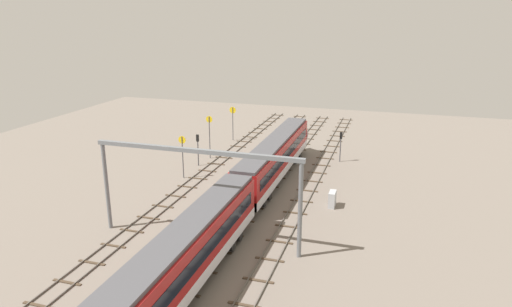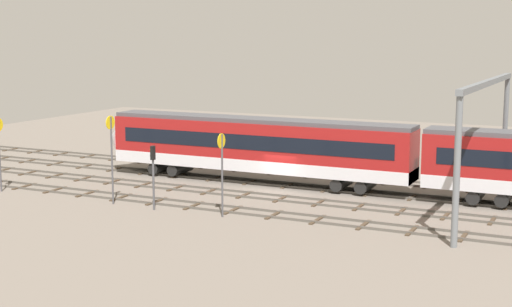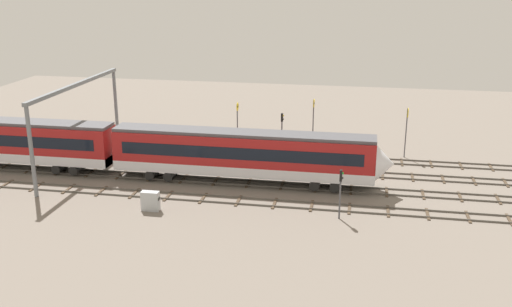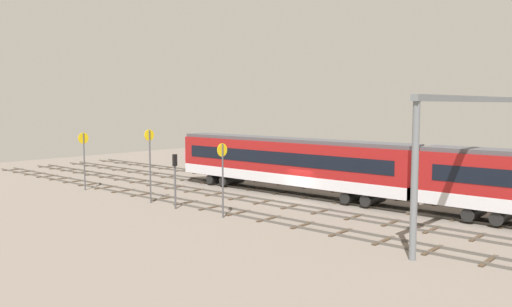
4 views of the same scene
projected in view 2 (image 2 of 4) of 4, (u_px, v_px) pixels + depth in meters
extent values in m
plane|color=slate|center=(276.00, 191.00, 54.14)|extent=(94.42, 94.42, 0.00)
cube|color=#59544C|center=(314.00, 173.00, 60.70)|extent=(78.42, 0.07, 0.16)
cube|color=#59544C|center=(307.00, 176.00, 59.43)|extent=(78.42, 0.07, 0.16)
cube|color=#473828|center=(471.00, 189.00, 54.67)|extent=(0.24, 2.40, 0.08)
cube|color=#473828|center=(428.00, 185.00, 56.02)|extent=(0.24, 2.40, 0.08)
cube|color=#473828|center=(387.00, 182.00, 57.37)|extent=(0.24, 2.40, 0.08)
cube|color=#473828|center=(348.00, 178.00, 58.72)|extent=(0.24, 2.40, 0.08)
cube|color=#473828|center=(310.00, 175.00, 60.07)|extent=(0.24, 2.40, 0.08)
cube|color=#473828|center=(274.00, 172.00, 61.42)|extent=(0.24, 2.40, 0.08)
cube|color=#473828|center=(240.00, 169.00, 62.77)|extent=(0.24, 2.40, 0.08)
cube|color=#473828|center=(208.00, 166.00, 64.12)|extent=(0.24, 2.40, 0.08)
cube|color=#473828|center=(176.00, 164.00, 65.47)|extent=(0.24, 2.40, 0.08)
cube|color=#473828|center=(146.00, 161.00, 66.82)|extent=(0.24, 2.40, 0.08)
cube|color=#473828|center=(117.00, 158.00, 68.17)|extent=(0.24, 2.40, 0.08)
cube|color=#473828|center=(89.00, 156.00, 69.52)|extent=(0.24, 2.40, 0.08)
cube|color=#473828|center=(62.00, 154.00, 70.87)|extent=(0.24, 2.40, 0.08)
cube|color=#473828|center=(37.00, 151.00, 72.22)|extent=(0.24, 2.40, 0.08)
cube|color=#473828|center=(12.00, 149.00, 73.57)|extent=(0.24, 2.40, 0.08)
cube|color=#59544C|center=(292.00, 183.00, 56.75)|extent=(78.42, 0.07, 0.16)
cube|color=#59544C|center=(284.00, 186.00, 55.47)|extent=(78.42, 0.07, 0.16)
cube|color=#473828|center=(507.00, 206.00, 49.36)|extent=(0.24, 2.40, 0.08)
cube|color=#473828|center=(459.00, 201.00, 50.71)|extent=(0.24, 2.40, 0.08)
cube|color=#473828|center=(413.00, 197.00, 52.06)|extent=(0.24, 2.40, 0.08)
cube|color=#473828|center=(369.00, 193.00, 53.41)|extent=(0.24, 2.40, 0.08)
cube|color=#473828|center=(328.00, 189.00, 54.76)|extent=(0.24, 2.40, 0.08)
cube|color=#473828|center=(288.00, 185.00, 56.11)|extent=(0.24, 2.40, 0.08)
cube|color=#473828|center=(250.00, 182.00, 57.46)|extent=(0.24, 2.40, 0.08)
cube|color=#473828|center=(214.00, 178.00, 58.81)|extent=(0.24, 2.40, 0.08)
cube|color=#473828|center=(180.00, 175.00, 60.16)|extent=(0.24, 2.40, 0.08)
cube|color=#473828|center=(147.00, 172.00, 61.51)|extent=(0.24, 2.40, 0.08)
cube|color=#473828|center=(116.00, 169.00, 62.86)|extent=(0.24, 2.40, 0.08)
cube|color=#473828|center=(86.00, 166.00, 64.21)|extent=(0.24, 2.40, 0.08)
cube|color=#473828|center=(57.00, 163.00, 65.56)|extent=(0.24, 2.40, 0.08)
cube|color=#473828|center=(29.00, 161.00, 66.91)|extent=(0.24, 2.40, 0.08)
cube|color=#473828|center=(3.00, 158.00, 68.26)|extent=(0.24, 2.40, 0.08)
cube|color=#59544C|center=(267.00, 194.00, 52.79)|extent=(78.42, 0.07, 0.16)
cube|color=#59544C|center=(258.00, 198.00, 51.51)|extent=(78.42, 0.07, 0.16)
cube|color=#473828|center=(492.00, 220.00, 45.53)|extent=(0.24, 2.40, 0.08)
cube|color=#473828|center=(446.00, 216.00, 46.73)|extent=(0.24, 2.40, 0.08)
cube|color=#473828|center=(401.00, 211.00, 47.94)|extent=(0.24, 2.40, 0.08)
cube|color=#473828|center=(359.00, 207.00, 49.14)|extent=(0.24, 2.40, 0.08)
cube|color=#473828|center=(319.00, 203.00, 50.35)|extent=(0.24, 2.40, 0.08)
cube|color=#473828|center=(281.00, 199.00, 51.55)|extent=(0.24, 2.40, 0.08)
cube|color=#473828|center=(244.00, 195.00, 52.76)|extent=(0.24, 2.40, 0.08)
cube|color=#473828|center=(210.00, 191.00, 53.96)|extent=(0.24, 2.40, 0.08)
cube|color=#473828|center=(176.00, 188.00, 55.17)|extent=(0.24, 2.40, 0.08)
cube|color=#473828|center=(144.00, 185.00, 56.37)|extent=(0.24, 2.40, 0.08)
cube|color=#473828|center=(114.00, 181.00, 57.58)|extent=(0.24, 2.40, 0.08)
cube|color=#473828|center=(85.00, 178.00, 58.79)|extent=(0.24, 2.40, 0.08)
cube|color=#473828|center=(56.00, 175.00, 59.99)|extent=(0.24, 2.40, 0.08)
cube|color=#473828|center=(29.00, 173.00, 61.20)|extent=(0.24, 2.40, 0.08)
cube|color=#473828|center=(3.00, 170.00, 62.40)|extent=(0.24, 2.40, 0.08)
cube|color=#59544C|center=(238.00, 207.00, 48.83)|extent=(78.42, 0.07, 0.16)
cube|color=#59544C|center=(228.00, 212.00, 47.55)|extent=(78.42, 0.07, 0.16)
cube|color=#473828|center=(464.00, 236.00, 41.95)|extent=(0.24, 2.40, 0.08)
cube|color=#473828|center=(412.00, 231.00, 43.20)|extent=(0.24, 2.40, 0.08)
cube|color=#473828|center=(363.00, 225.00, 44.45)|extent=(0.24, 2.40, 0.08)
cube|color=#473828|center=(318.00, 220.00, 45.70)|extent=(0.24, 2.40, 0.08)
cube|color=#473828|center=(274.00, 215.00, 46.95)|extent=(0.24, 2.40, 0.08)
cube|color=#473828|center=(233.00, 210.00, 48.20)|extent=(0.24, 2.40, 0.08)
cube|color=#473828|center=(194.00, 206.00, 49.45)|extent=(0.24, 2.40, 0.08)
cube|color=#473828|center=(156.00, 201.00, 50.70)|extent=(0.24, 2.40, 0.08)
cube|color=#473828|center=(121.00, 197.00, 51.95)|extent=(0.24, 2.40, 0.08)
cube|color=#473828|center=(87.00, 194.00, 53.20)|extent=(0.24, 2.40, 0.08)
cube|color=#473828|center=(55.00, 190.00, 54.45)|extent=(0.24, 2.40, 0.08)
cube|color=#473828|center=(24.00, 186.00, 55.70)|extent=(0.24, 2.40, 0.08)
cube|color=maroon|center=(257.00, 146.00, 56.77)|extent=(24.00, 2.90, 3.60)
cube|color=silver|center=(257.00, 163.00, 56.99)|extent=(24.00, 2.94, 0.90)
cube|color=#4C4C51|center=(257.00, 120.00, 56.47)|extent=(24.00, 2.50, 0.30)
cube|color=black|center=(265.00, 138.00, 58.00)|extent=(22.00, 0.04, 1.10)
cube|color=black|center=(249.00, 142.00, 55.41)|extent=(22.00, 0.04, 1.10)
cylinder|color=black|center=(366.00, 185.00, 53.43)|extent=(0.90, 2.70, 0.90)
cylinder|color=black|center=(342.00, 183.00, 54.21)|extent=(0.90, 2.70, 0.90)
cylinder|color=black|center=(181.00, 168.00, 60.05)|extent=(0.90, 2.70, 0.90)
cylinder|color=black|center=(162.00, 166.00, 60.82)|extent=(0.90, 2.70, 0.90)
cylinder|color=black|center=(504.00, 197.00, 49.37)|extent=(0.90, 2.70, 0.90)
cylinder|color=black|center=(476.00, 195.00, 50.15)|extent=(0.90, 2.70, 0.90)
cone|color=silver|center=(118.00, 138.00, 62.31)|extent=(1.60, 3.24, 3.24)
cylinder|color=slate|center=(505.00, 133.00, 55.13)|extent=(0.36, 0.36, 8.05)
cylinder|color=slate|center=(457.00, 173.00, 39.34)|extent=(0.36, 0.36, 8.05)
cube|color=slate|center=(488.00, 83.00, 46.57)|extent=(0.40, 18.36, 0.35)
cylinder|color=#4C4C51|center=(112.00, 161.00, 49.65)|extent=(0.12, 0.12, 5.86)
cylinder|color=yellow|center=(110.00, 123.00, 49.27)|extent=(0.05, 0.90, 0.90)
cube|color=black|center=(110.00, 123.00, 49.28)|extent=(0.02, 0.41, 0.12)
cylinder|color=#4C4C51|center=(0.00, 155.00, 53.70)|extent=(0.12, 0.12, 5.27)
cylinder|color=#4C4C51|center=(222.00, 176.00, 46.15)|extent=(0.12, 0.12, 5.17)
cylinder|color=yellow|center=(221.00, 141.00, 45.83)|extent=(0.05, 0.92, 0.92)
cube|color=black|center=(221.00, 141.00, 45.84)|extent=(0.02, 0.42, 0.12)
cylinder|color=#4C4C51|center=(196.00, 143.00, 66.77)|extent=(0.14, 0.14, 3.19)
cube|color=black|center=(195.00, 120.00, 66.45)|extent=(0.20, 0.32, 0.90)
sphere|color=green|center=(194.00, 118.00, 66.47)|extent=(0.20, 0.20, 0.20)
sphere|color=#262626|center=(194.00, 123.00, 66.53)|extent=(0.20, 0.20, 0.20)
cylinder|color=#4C4C51|center=(154.00, 185.00, 48.19)|extent=(0.14, 0.14, 3.27)
cube|color=black|center=(153.00, 153.00, 47.87)|extent=(0.20, 0.32, 0.90)
sphere|color=yellow|center=(151.00, 150.00, 47.88)|extent=(0.20, 0.20, 0.20)
sphere|color=#262626|center=(151.00, 156.00, 47.94)|extent=(0.20, 0.20, 0.20)
cube|color=#B2B7BC|center=(365.00, 163.00, 61.33)|extent=(1.47, 0.66, 1.64)
cube|color=#333333|center=(357.00, 159.00, 61.61)|extent=(0.02, 0.46, 0.24)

